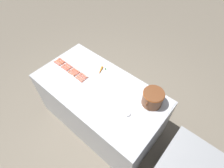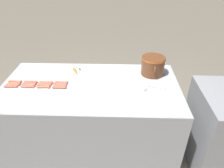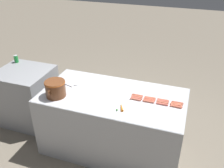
{
  "view_description": "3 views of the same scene",
  "coord_description": "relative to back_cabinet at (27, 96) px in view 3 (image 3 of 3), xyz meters",
  "views": [
    {
      "loc": [
        1.04,
        1.14,
        2.83
      ],
      "look_at": [
        -0.12,
        0.14,
        0.99
      ],
      "focal_mm": 28.09,
      "sensor_mm": 36.0,
      "label": 1
    },
    {
      "loc": [
        1.88,
        0.3,
        2.13
      ],
      "look_at": [
        0.03,
        0.24,
        0.94
      ],
      "focal_mm": 33.47,
      "sensor_mm": 36.0,
      "label": 2
    },
    {
      "loc": [
        -2.62,
        -0.9,
        2.63
      ],
      "look_at": [
        0.14,
        0.06,
        0.99
      ],
      "focal_mm": 39.42,
      "sensor_mm": 36.0,
      "label": 3
    }
  ],
  "objects": [
    {
      "name": "ground_plane",
      "position": [
        -0.17,
        -1.55,
        -0.46
      ],
      "size": [
        20.0,
        20.0,
        0.0
      ],
      "primitive_type": "plane",
      "color": "#756B5B"
    },
    {
      "name": "griddle_counter",
      "position": [
        -0.17,
        -1.55,
        -0.01
      ],
      "size": [
        1.01,
        1.93,
        0.91
      ],
      "color": "#ADAFB5",
      "rests_on": "ground_plane"
    },
    {
      "name": "back_cabinet",
      "position": [
        0.0,
        0.0,
        0.0
      ],
      "size": [
        0.76,
        0.81,
        0.93
      ],
      "primitive_type": "cube",
      "color": "#939599",
      "rests_on": "ground_plane"
    },
    {
      "name": "hot_dog_0",
      "position": [
        -0.19,
        -2.38,
        0.46
      ],
      "size": [
        0.03,
        0.15,
        0.03
      ],
      "color": "#D6674C",
      "rests_on": "griddle_counter"
    },
    {
      "name": "hot_dog_1",
      "position": [
        -0.2,
        -2.21,
        0.46
      ],
      "size": [
        0.03,
        0.15,
        0.03
      ],
      "color": "#D56453",
      "rests_on": "griddle_counter"
    },
    {
      "name": "hot_dog_2",
      "position": [
        -0.19,
        -2.04,
        0.46
      ],
      "size": [
        0.03,
        0.15,
        0.03
      ],
      "color": "#D66C52",
      "rests_on": "griddle_counter"
    },
    {
      "name": "hot_dog_3",
      "position": [
        -0.2,
        -1.87,
        0.46
      ],
      "size": [
        0.04,
        0.15,
        0.03
      ],
      "color": "#CE6E55",
      "rests_on": "griddle_counter"
    },
    {
      "name": "hot_dog_4",
      "position": [
        -0.16,
        -2.38,
        0.46
      ],
      "size": [
        0.04,
        0.15,
        0.03
      ],
      "color": "#CD684D",
      "rests_on": "griddle_counter"
    },
    {
      "name": "hot_dog_5",
      "position": [
        -0.16,
        -2.21,
        0.46
      ],
      "size": [
        0.04,
        0.15,
        0.03
      ],
      "color": "#CB6E50",
      "rests_on": "griddle_counter"
    },
    {
      "name": "hot_dog_6",
      "position": [
        -0.16,
        -2.04,
        0.46
      ],
      "size": [
        0.03,
        0.15,
        0.03
      ],
      "color": "#D6674D",
      "rests_on": "griddle_counter"
    },
    {
      "name": "hot_dog_7",
      "position": [
        -0.16,
        -1.88,
        0.46
      ],
      "size": [
        0.03,
        0.15,
        0.03
      ],
      "color": "#CE6755",
      "rests_on": "griddle_counter"
    },
    {
      "name": "hot_dog_8",
      "position": [
        -0.13,
        -2.38,
        0.46
      ],
      "size": [
        0.03,
        0.15,
        0.03
      ],
      "color": "#D4704E",
      "rests_on": "griddle_counter"
    },
    {
      "name": "hot_dog_9",
      "position": [
        -0.13,
        -2.21,
        0.46
      ],
      "size": [
        0.03,
        0.15,
        0.03
      ],
      "color": "#D16755",
      "rests_on": "griddle_counter"
    },
    {
      "name": "hot_dog_10",
      "position": [
        -0.13,
        -2.04,
        0.46
      ],
      "size": [
        0.03,
        0.15,
        0.03
      ],
      "color": "#CE684F",
      "rests_on": "griddle_counter"
    },
    {
      "name": "hot_dog_11",
      "position": [
        -0.13,
        -1.88,
        0.46
      ],
      "size": [
        0.03,
        0.15,
        0.03
      ],
      "color": "#D07053",
      "rests_on": "griddle_counter"
    },
    {
      "name": "hot_dog_12",
      "position": [
        -0.1,
        -2.39,
        0.46
      ],
      "size": [
        0.03,
        0.15,
        0.03
      ],
      "color": "#CB6651",
      "rests_on": "griddle_counter"
    },
    {
      "name": "hot_dog_13",
      "position": [
        -0.1,
        -2.21,
        0.46
      ],
      "size": [
        0.03,
        0.15,
        0.03
      ],
      "color": "#D56951",
      "rests_on": "griddle_counter"
    },
    {
      "name": "hot_dog_14",
      "position": [
        -0.1,
        -2.04,
        0.46
      ],
      "size": [
        0.03,
        0.15,
        0.03
      ],
      "color": "#D26B4F",
      "rests_on": "griddle_counter"
    },
    {
      "name": "hot_dog_15",
      "position": [
        -0.09,
        -1.87,
        0.46
      ],
      "size": [
        0.03,
        0.15,
        0.03
      ],
      "color": "#CA674F",
      "rests_on": "griddle_counter"
    },
    {
      "name": "bean_pot",
      "position": [
        -0.44,
        -0.86,
        0.56
      ],
      "size": [
        0.34,
        0.27,
        0.21
      ],
      "color": "brown",
      "rests_on": "griddle_counter"
    },
    {
      "name": "serving_spoon",
      "position": [
        -0.11,
        -0.93,
        0.45
      ],
      "size": [
        0.12,
        0.27,
        0.02
      ],
      "color": "#B7B7BC",
      "rests_on": "griddle_counter"
    },
    {
      "name": "carrot",
      "position": [
        -0.43,
        -1.75,
        0.46
      ],
      "size": [
        0.17,
        0.1,
        0.03
      ],
      "color": "orange",
      "rests_on": "griddle_counter"
    },
    {
      "name": "soda_can",
      "position": [
        0.25,
        0.3,
        0.53
      ],
      "size": [
        0.07,
        0.07,
        0.12
      ],
      "color": "#1E8C38",
      "rests_on": "back_cabinet"
    }
  ]
}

